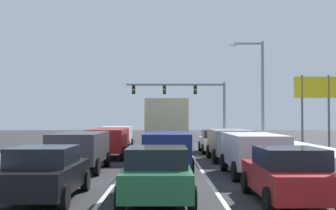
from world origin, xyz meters
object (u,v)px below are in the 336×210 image
Objects in this scene: box_truck_center_lane_third at (166,125)px; sedan_maroon_center_lane_fourth at (167,138)px; suv_silver_left_lane_fourth at (116,136)px; roadside_sign_right at (315,95)px; suv_silver_right_lane_second at (253,150)px; sedan_black_left_lane_nearest at (44,173)px; street_lamp_right_mid at (258,84)px; suv_charcoal_left_lane_second at (80,148)px; suv_navy_center_lane_second at (167,148)px; sedan_white_right_lane_fourth at (215,141)px; traffic_light_gantry at (190,96)px; sedan_green_center_lane_nearest at (157,174)px; suv_red_left_lane_third at (109,140)px; suv_gray_right_lane_third at (229,142)px; sedan_red_right_lane_nearest at (289,175)px.

sedan_maroon_center_lane_fourth is (0.04, 7.23, -1.14)m from box_truck_center_lane_third.
roadside_sign_right reaches higher than suv_silver_left_lane_fourth.
suv_silver_right_lane_second reaches higher than sedan_black_left_lane_nearest.
street_lamp_right_mid is at bearing 77.81° from suv_silver_right_lane_second.
suv_charcoal_left_lane_second is at bearing 92.34° from sedan_black_left_lane_nearest.
street_lamp_right_mid reaches higher than suv_silver_right_lane_second.
suv_charcoal_left_lane_second is at bearing 167.23° from suv_silver_right_lane_second.
suv_navy_center_lane_second is 16.88m from street_lamp_right_mid.
suv_silver_right_lane_second is 7.42m from suv_charcoal_left_lane_second.
box_truck_center_lane_third reaches higher than sedan_white_right_lane_fourth.
traffic_light_gantry is at bearing 80.69° from sedan_black_left_lane_nearest.
suv_red_left_lane_third is at bearing 102.64° from sedan_green_center_lane_nearest.
suv_red_left_lane_third is at bearing -156.95° from box_truck_center_lane_third.
suv_navy_center_lane_second is at bearing -126.37° from suv_gray_right_lane_third.
sedan_black_left_lane_nearest is at bearing -87.66° from suv_charcoal_left_lane_second.
traffic_light_gantry is (-0.84, 31.96, 3.72)m from suv_silver_right_lane_second.
suv_charcoal_left_lane_second is at bearing -136.59° from roadside_sign_right.
suv_silver_right_lane_second is 1.00× the size of suv_navy_center_lane_second.
suv_silver_right_lane_second is at bearing -102.19° from street_lamp_right_mid.
traffic_light_gantry reaches higher than sedan_black_left_lane_nearest.
sedan_red_right_lane_nearest is 37.97m from traffic_light_gantry.
suv_charcoal_left_lane_second is 0.60× the size of street_lamp_right_mid.
box_truck_center_lane_third reaches higher than sedan_green_center_lane_nearest.
sedan_maroon_center_lane_fourth is 0.92× the size of suv_red_left_lane_third.
sedan_green_center_lane_nearest is at bearing -3.82° from sedan_black_left_lane_nearest.
suv_charcoal_left_lane_second reaches higher than sedan_green_center_lane_nearest.
suv_gray_right_lane_third is at bearing 53.63° from suv_navy_center_lane_second.
traffic_light_gantry reaches higher than suv_gray_right_lane_third.
sedan_green_center_lane_nearest is 0.92× the size of suv_red_left_lane_third.
suv_charcoal_left_lane_second is at bearing -104.31° from sedan_maroon_center_lane_fourth.
box_truck_center_lane_third is 3.72m from suv_red_left_lane_third.
street_lamp_right_mid is (3.70, 22.33, 4.12)m from sedan_red_right_lane_nearest.
sedan_white_right_lane_fourth is at bearing -154.92° from roadside_sign_right.
suv_red_left_lane_third is 0.89× the size of roadside_sign_right.
sedan_red_right_lane_nearest is 15.58m from box_truck_center_lane_third.
sedan_black_left_lane_nearest is (-3.54, -21.95, 0.00)m from sedan_maroon_center_lane_fourth.
sedan_red_right_lane_nearest is at bearing -64.22° from suv_red_left_lane_third.
roadside_sign_right is (11.19, 14.12, 3.00)m from suv_navy_center_lane_second.
traffic_light_gantry is 1.99× the size of roadside_sign_right.
suv_silver_left_lane_fourth is at bearing -154.38° from sedan_maroon_center_lane_fourth.
suv_navy_center_lane_second and suv_silver_left_lane_fourth have the same top height.
sedan_red_right_lane_nearest is 23.00m from street_lamp_right_mid.
suv_red_left_lane_third is at bearing -103.90° from traffic_light_gantry.
suv_gray_right_lane_third is 1.00× the size of suv_red_left_lane_third.
suv_gray_right_lane_third is 5.73m from suv_navy_center_lane_second.
suv_silver_right_lane_second is 1.00× the size of suv_silver_left_lane_fourth.
sedan_green_center_lane_nearest is at bearing -92.33° from suv_navy_center_lane_second.
suv_red_left_lane_third is (-3.32, 6.29, 0.00)m from suv_navy_center_lane_second.
sedan_red_right_lane_nearest is 1.00× the size of sedan_black_left_lane_nearest.
suv_red_left_lane_third is (-6.65, 13.77, 0.25)m from sedan_red_right_lane_nearest.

